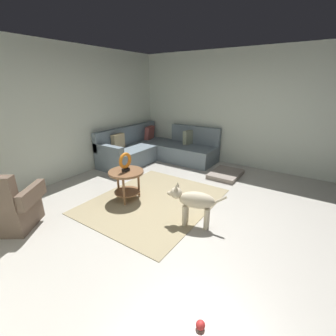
{
  "coord_description": "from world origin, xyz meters",
  "views": [
    {
      "loc": [
        -2.7,
        -1.52,
        1.95
      ],
      "look_at": [
        0.45,
        0.6,
        0.55
      ],
      "focal_mm": 24.68,
      "sensor_mm": 36.0,
      "label": 1
    }
  ],
  "objects": [
    {
      "name": "side_table",
      "position": [
        -0.05,
        1.13,
        0.42
      ],
      "size": [
        0.6,
        0.6,
        0.54
      ],
      "color": "brown",
      "rests_on": "ground_plane"
    },
    {
      "name": "dog_toy_ball",
      "position": [
        -1.42,
        -0.99,
        0.04
      ],
      "size": [
        0.08,
        0.08,
        0.08
      ],
      "primitive_type": "sphere",
      "color": "red",
      "rests_on": "ground_plane"
    },
    {
      "name": "wall_right",
      "position": [
        2.94,
        0.0,
        1.35
      ],
      "size": [
        0.12,
        6.0,
        2.7
      ],
      "primitive_type": "cube",
      "color": "silver",
      "rests_on": "ground_plane"
    },
    {
      "name": "torus_sculpture",
      "position": [
        -0.05,
        1.13,
        0.71
      ],
      "size": [
        0.28,
        0.08,
        0.33
      ],
      "color": "black",
      "rests_on": "side_table"
    },
    {
      "name": "dog",
      "position": [
        -0.09,
        -0.2,
        0.38
      ],
      "size": [
        0.37,
        0.82,
        0.63
      ],
      "rotation": [
        0.0,
        0.0,
        0.32
      ],
      "color": "beige",
      "rests_on": "ground_plane"
    },
    {
      "name": "wall_back",
      "position": [
        0.0,
        2.94,
        1.35
      ],
      "size": [
        6.0,
        0.12,
        2.7
      ],
      "primitive_type": "cube",
      "color": "silver",
      "rests_on": "ground_plane"
    },
    {
      "name": "armchair",
      "position": [
        -1.62,
        1.89,
        0.32
      ],
      "size": [
        0.95,
        1.0,
        0.88
      ],
      "rotation": [
        0.0,
        0.0,
        -0.95
      ],
      "color": "brown",
      "rests_on": "ground_plane"
    },
    {
      "name": "sectional_couch",
      "position": [
        1.99,
        2.01,
        0.29
      ],
      "size": [
        2.2,
        2.25,
        0.88
      ],
      "color": "slate",
      "rests_on": "ground_plane"
    },
    {
      "name": "area_rug",
      "position": [
        0.15,
        0.7,
        0.01
      ],
      "size": [
        2.3,
        1.9,
        0.01
      ],
      "primitive_type": "cube",
      "color": "tan",
      "rests_on": "ground_plane"
    },
    {
      "name": "ground_plane",
      "position": [
        0.0,
        0.0,
        -0.05
      ],
      "size": [
        6.0,
        6.0,
        0.1
      ],
      "primitive_type": "cube",
      "color": "#B7B2A8"
    },
    {
      "name": "dog_bed_mat",
      "position": [
        1.98,
        0.08,
        0.04
      ],
      "size": [
        0.8,
        0.6,
        0.09
      ],
      "primitive_type": "cube",
      "color": "gray",
      "rests_on": "ground_plane"
    }
  ]
}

